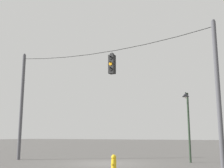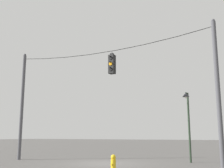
% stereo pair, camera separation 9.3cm
% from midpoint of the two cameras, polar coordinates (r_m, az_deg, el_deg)
% --- Properties ---
extents(ground_plane, '(200.00, 200.00, 0.00)m').
position_cam_midpoint_polar(ground_plane, '(16.65, -1.10, -15.83)').
color(ground_plane, '#565451').
extents(utility_pole_left, '(0.22, 0.22, 7.29)m').
position_cam_midpoint_polar(utility_pole_left, '(20.24, -17.70, -4.09)').
color(utility_pole_left, '#4C4C51').
rests_on(utility_pole_left, ground_plane).
extents(utility_pole_right, '(0.22, 0.22, 7.29)m').
position_cam_midpoint_polar(utility_pole_right, '(14.25, 20.91, -1.39)').
color(utility_pole_right, '#4C4C51').
rests_on(utility_pole_right, ground_plane).
extents(span_wire, '(12.74, 0.03, 0.47)m').
position_cam_midpoint_polar(span_wire, '(16.95, -1.80, 6.89)').
color(span_wire, black).
extents(traffic_light_near_left_pole, '(0.34, 0.58, 1.37)m').
position_cam_midpoint_polar(traffic_light_near_left_pole, '(16.38, 0.16, 4.07)').
color(traffic_light_near_left_pole, black).
extents(street_lamp, '(0.41, 0.72, 4.15)m').
position_cam_midpoint_polar(street_lamp, '(17.51, 15.26, -5.54)').
color(street_lamp, '#233323').
rests_on(street_lamp, ground_plane).
extents(fire_hydrant, '(0.22, 0.30, 0.75)m').
position_cam_midpoint_polar(fire_hydrant, '(12.59, 0.49, -15.81)').
color(fire_hydrant, gold).
rests_on(fire_hydrant, ground_plane).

